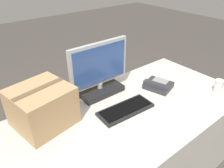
{
  "coord_description": "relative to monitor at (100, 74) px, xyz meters",
  "views": [
    {
      "loc": [
        -0.9,
        -0.9,
        1.69
      ],
      "look_at": [
        -0.04,
        0.17,
        0.89
      ],
      "focal_mm": 35.0,
      "sensor_mm": 36.0,
      "label": 1
    }
  ],
  "objects": [
    {
      "name": "paper_cup_right",
      "position": [
        0.74,
        -0.59,
        -0.11
      ],
      "size": [
        0.07,
        0.07,
        0.11
      ],
      "color": "white",
      "rests_on": "office_desk"
    },
    {
      "name": "keyboard",
      "position": [
        -0.0,
        -0.31,
        -0.15
      ],
      "size": [
        0.42,
        0.19,
        0.03
      ],
      "rotation": [
        0.0,
        0.0,
        -0.06
      ],
      "color": "black",
      "rests_on": "office_desk"
    },
    {
      "name": "monitor",
      "position": [
        0.0,
        0.0,
        0.0
      ],
      "size": [
        0.51,
        0.2,
        0.42
      ],
      "color": "black",
      "rests_on": "office_desk"
    },
    {
      "name": "spoon",
      "position": [
        0.69,
        -0.49,
        -0.16
      ],
      "size": [
        0.05,
        0.14,
        0.0
      ],
      "rotation": [
        0.0,
        0.0,
        4.43
      ],
      "color": "silver",
      "rests_on": "office_desk"
    },
    {
      "name": "office_desk",
      "position": [
        0.04,
        -0.33,
        -0.53
      ],
      "size": [
        1.8,
        0.9,
        0.74
      ],
      "color": "beige",
      "rests_on": "ground_plane"
    },
    {
      "name": "cardboard_box",
      "position": [
        -0.5,
        -0.07,
        -0.04
      ],
      "size": [
        0.4,
        0.38,
        0.26
      ],
      "rotation": [
        0.0,
        0.0,
        0.17
      ],
      "color": "tan",
      "rests_on": "office_desk"
    },
    {
      "name": "desk_phone",
      "position": [
        0.42,
        -0.25,
        -0.14
      ],
      "size": [
        0.23,
        0.25,
        0.07
      ],
      "rotation": [
        0.0,
        0.0,
        0.29
      ],
      "color": "#2D2D33",
      "rests_on": "office_desk"
    }
  ]
}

